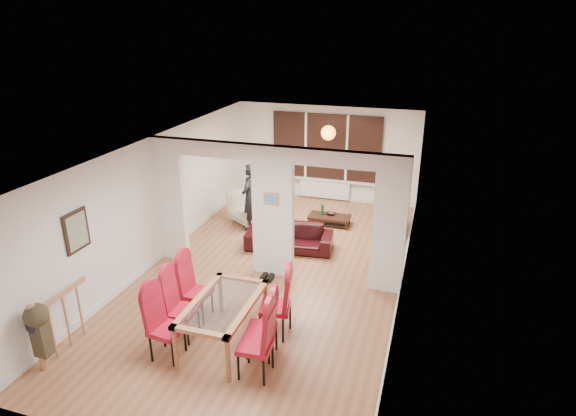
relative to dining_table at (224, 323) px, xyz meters
The scene contains 24 objects.
floor 2.42m from the dining_table, 90.30° to the left, with size 5.00×9.00×0.01m, color #99613D.
room_walls 2.56m from the dining_table, 90.30° to the left, with size 5.00×9.00×2.60m, color silver, non-canonical shape.
divider_wall 2.56m from the dining_table, 90.30° to the left, with size 5.00×0.18×2.60m, color white.
bay_window_blinds 6.92m from the dining_table, 90.11° to the left, with size 3.00×0.08×1.80m, color black.
radiator 6.79m from the dining_table, 90.11° to the left, with size 1.40×0.08×0.50m, color white.
pendant_light 5.97m from the dining_table, 87.11° to the left, with size 0.36×0.36×0.36m, color orange.
stair_newel 2.41m from the dining_table, 160.35° to the right, with size 0.40×1.20×1.10m, color #A9744E, non-canonical shape.
wall_poster 2.77m from the dining_table, behind, with size 0.04×0.52×0.67m, color gray.
pillar_photo 2.60m from the dining_table, 90.32° to the left, with size 0.30×0.03×0.25m, color #4C8CD8.
dining_table is the anchor object (origin of this frame).
dining_chair_la 0.87m from the dining_table, 142.10° to the right, with size 0.44×0.44×1.10m, color maroon, non-canonical shape.
dining_chair_lb 0.72m from the dining_table, behind, with size 0.44×0.44×1.10m, color maroon, non-canonical shape.
dining_chair_lc 0.92m from the dining_table, 143.93° to the left, with size 0.44×0.44×1.10m, color maroon, non-canonical shape.
dining_chair_ra 0.89m from the dining_table, 34.96° to the right, with size 0.46×0.46×1.14m, color maroon, non-canonical shape.
dining_chair_rb 0.67m from the dining_table, ahead, with size 0.42×0.42×1.06m, color maroon, non-canonical shape.
dining_chair_rc 0.85m from the dining_table, 36.19° to the left, with size 0.46×0.46×1.15m, color maroon, non-canonical shape.
sofa 3.51m from the dining_table, 90.53° to the left, with size 1.89×0.74×0.55m, color black.
armchair 4.87m from the dining_table, 106.77° to the left, with size 0.84×0.87×0.79m, color beige.
person 4.45m from the dining_table, 106.14° to the left, with size 0.39×0.59×1.63m, color black.
television 5.48m from the dining_table, 68.74° to the left, with size 0.13×1.03×0.59m, color black.
coffee_table 5.11m from the dining_table, 84.18° to the left, with size 1.01×0.51×0.23m, color black, non-canonical shape.
bottle 5.11m from the dining_table, 86.30° to the left, with size 0.07×0.07×0.28m, color #143F19.
bowl 5.20m from the dining_table, 84.25° to the left, with size 0.23×0.23×0.06m, color black.
shoes 2.09m from the dining_table, 90.96° to the left, with size 0.23×0.24×0.09m, color black, non-canonical shape.
Camera 1 is at (2.81, -8.04, 4.73)m, focal length 30.00 mm.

